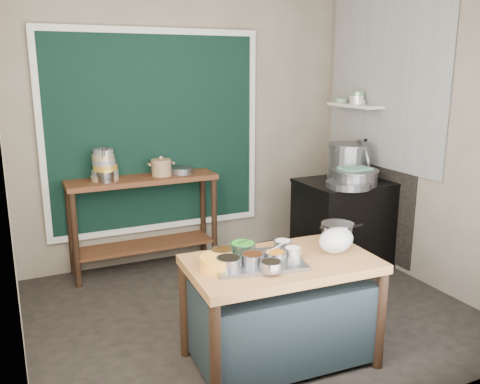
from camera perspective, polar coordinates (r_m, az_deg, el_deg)
name	(u,v)px	position (r m, az deg, el deg)	size (l,w,h in m)	color
floor	(251,312)	(4.39, 1.21, -13.30)	(3.50, 3.00, 0.02)	#2A2520
back_wall	(187,126)	(5.33, -6.00, 7.42)	(3.50, 0.02, 2.80)	gray
left_wall	(2,164)	(3.54, -25.14, 2.89)	(0.02, 3.00, 2.80)	gray
right_wall	(423,133)	(4.98, 19.87, 6.22)	(0.02, 3.00, 2.80)	gray
curtain_panel	(155,133)	(5.19, -9.51, 6.58)	(2.10, 0.02, 1.90)	black
curtain_frame	(155,133)	(5.18, -9.48, 6.57)	(2.22, 0.03, 2.02)	beige
tile_panel	(384,82)	(5.33, 15.86, 11.83)	(0.02, 1.70, 1.70)	#B2B2AA
soot_patch	(371,192)	(5.56, 14.45, -0.01)	(0.01, 1.30, 1.30)	black
wall_shelf	(355,105)	(5.51, 12.79, 9.46)	(0.22, 0.70, 0.03)	beige
prep_table	(281,311)	(3.56, 4.57, -13.22)	(1.25, 0.72, 0.75)	#966236
back_counter	(144,224)	(5.15, -10.68, -3.52)	(1.45, 0.40, 0.95)	#4F2D16
stove_block	(345,224)	(5.32, 11.70, -3.54)	(0.90, 0.68, 0.85)	black
stove_top	(347,182)	(5.21, 11.94, 1.08)	(0.92, 0.69, 0.03)	black
condiment_tray	(257,262)	(3.33, 1.92, -7.81)	(0.58, 0.42, 0.03)	gray
condiment_bowls	(253,255)	(3.32, 1.42, -7.07)	(0.62, 0.51, 0.07)	silver
yellow_basin	(217,263)	(3.23, -2.55, -7.96)	(0.23, 0.23, 0.09)	orange
saucepan	(337,232)	(3.81, 10.83, -4.40)	(0.24, 0.24, 0.13)	gray
plastic_bag_a	(335,241)	(3.55, 10.61, -5.42)	(0.23, 0.19, 0.17)	white
plastic_bag_b	(339,239)	(3.62, 11.01, -5.16)	(0.21, 0.18, 0.16)	white
bowl_stack	(104,167)	(4.96, -15.00, 2.78)	(0.26, 0.26, 0.30)	tan
utensil_cup	(105,176)	(4.90, -14.87, 1.70)	(0.16, 0.16, 0.10)	gray
ceramic_crock	(161,169)	(5.05, -8.83, 2.62)	(0.21, 0.21, 0.14)	#9C7D55
wide_bowl	(181,170)	(5.14, -6.62, 2.42)	(0.24, 0.24, 0.06)	gray
stock_pot	(349,161)	(5.30, 12.12, 3.41)	(0.46, 0.46, 0.36)	gray
pot_lid	(363,159)	(5.31, 13.64, 3.61)	(0.41, 0.41, 0.02)	gray
steamer	(355,177)	(5.03, 12.75, 1.64)	(0.47, 0.47, 0.15)	gray
green_cloth	(355,168)	(5.02, 12.81, 2.60)	(0.27, 0.21, 0.02)	#5F9E7E
shallow_pan	(349,184)	(4.92, 12.11, 0.83)	(0.43, 0.43, 0.06)	gray
shelf_bowl_stack	(357,98)	(5.48, 13.05, 10.22)	(0.16, 0.16, 0.13)	silver
shelf_bowl_green	(342,100)	(5.70, 11.34, 10.05)	(0.13, 0.13, 0.05)	gray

